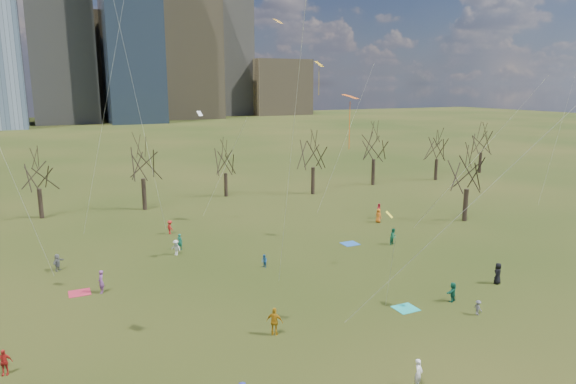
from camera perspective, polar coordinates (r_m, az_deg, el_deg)
name	(u,v)px	position (r m, az deg, el deg)	size (l,w,h in m)	color
ground	(367,330)	(35.26, 8.77, -14.94)	(500.00, 500.00, 0.00)	black
downtown_skyline	(73,26)	(238.04, -22.75, 16.64)	(212.50, 78.00, 118.00)	slate
bare_tree_row	(202,162)	(66.22, -9.57, 3.32)	(113.04, 29.80, 9.50)	black
blanket_teal	(406,308)	(38.78, 12.94, -12.49)	(1.60, 1.50, 0.03)	teal
blanket_navy	(350,244)	(52.47, 6.90, -5.72)	(1.60, 1.50, 0.03)	#2357A7
blanket_crimson	(80,293)	(43.50, -22.15, -10.34)	(1.60, 1.50, 0.03)	#AD2237
person_1	(419,373)	(29.68, 14.30, -18.94)	(0.59, 0.39, 1.62)	white
person_3	(478,308)	(39.06, 20.36, -11.95)	(0.69, 0.40, 1.07)	#5A5A5E
person_4	(275,322)	(33.90, -1.49, -14.19)	(1.09, 0.45, 1.86)	orange
person_5	(453,292)	(40.60, 17.83, -10.52)	(1.39, 0.44, 1.49)	#166549
person_6	(498,273)	(45.17, 22.29, -8.37)	(0.85, 0.55, 1.74)	black
person_7	(101,282)	(42.65, -20.06, -9.34)	(0.66, 0.43, 1.81)	#83478E
person_8	(264,261)	(45.49, -2.64, -7.68)	(0.57, 0.45, 1.18)	#245F9D
person_9	(176,247)	(49.75, -12.35, -6.04)	(0.95, 0.54, 1.47)	silver
person_10	(379,211)	(62.41, 10.05, -2.09)	(1.08, 0.45, 1.84)	#AA1829
person_11	(58,262)	(48.93, -24.23, -7.14)	(1.38, 0.44, 1.49)	slate
person_12	(378,216)	(60.62, 10.01, -2.60)	(0.81, 0.53, 1.65)	orange
person_13	(180,242)	(51.25, -11.92, -5.42)	(0.58, 0.38, 1.58)	#166753
person_14	(393,237)	(52.69, 11.64, -4.87)	(0.82, 0.64, 1.68)	#19724C
person_15	(170,227)	(56.66, -12.98, -3.83)	(0.97, 0.56, 1.50)	#B21E19
person_16	(4,362)	(33.81, -29.03, -16.21)	(0.88, 0.37, 1.51)	#B21E19
kites_airborne	(299,110)	(42.99, 1.26, 9.12)	(67.93, 38.81, 31.13)	#FC6115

